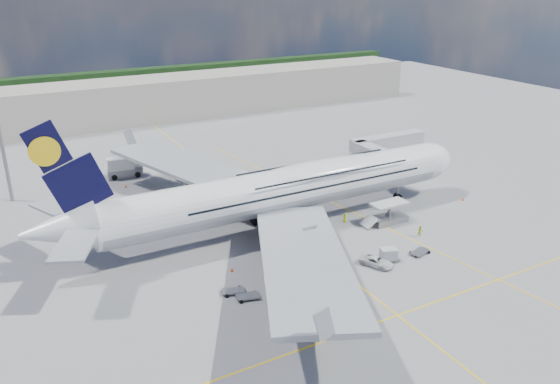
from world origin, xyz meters
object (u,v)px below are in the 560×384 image
dolly_nose_near (388,254)px  crew_tug (334,271)px  cone_wing_right_inner (232,270)px  cone_tail (55,262)px  airliner (285,189)px  dolly_nose_far (420,252)px  cone_wing_right_outer (304,292)px  cargo_loader (388,216)px  crew_van (345,218)px  jet_bridge (383,148)px  cone_nose (463,199)px  crew_loader (420,231)px  catering_truck_inner (187,198)px  light_mast (0,134)px  dolly_back (248,296)px  service_van (376,262)px  crew_wing (292,261)px  catering_truck_outer (124,168)px  cone_wing_left_outer (126,186)px  crew_nose (381,205)px  dolly_row_c (300,273)px  cone_wing_left_inner (224,193)px  dolly_row_b (307,300)px  baggage_tug (286,312)px  dolly_row_a (233,291)px

dolly_nose_near → crew_tug: 9.82m
crew_tug → cone_wing_right_inner: crew_tug is taller
dolly_nose_near → cone_tail: size_ratio=7.54×
cone_tail → airliner: bearing=-7.8°
dolly_nose_far → cone_wing_right_outer: size_ratio=6.39×
cargo_loader → cone_wing_right_inner: bearing=-175.0°
dolly_nose_far → cone_wing_right_outer: bearing=166.4°
airliner → crew_van: (10.04, -3.58, -6.00)m
jet_bridge → crew_van: bearing=-143.3°
airliner → cone_nose: airliner is taller
dolly_nose_far → crew_van: crew_van is taller
crew_loader → cone_tail: (-54.28, 19.21, -0.74)m
jet_bridge → cargo_loader: 22.93m
airliner → cone_nose: 36.78m
dolly_nose_near → crew_loader: dolly_nose_near is taller
catering_truck_inner → cone_wing_right_inner: bearing=-99.2°
cargo_loader → cone_nose: 19.13m
dolly_nose_near → crew_loader: bearing=41.7°
airliner → light_mast: size_ratio=3.10×
dolly_back → catering_truck_inner: (3.48, 33.56, 1.36)m
jet_bridge → airliner: bearing=-159.7°
cargo_loader → cone_tail: size_ratio=17.45×
service_van → crew_wing: 12.45m
light_mast → catering_truck_outer: light_mast is taller
airliner → cone_wing_left_outer: airliner is taller
dolly_nose_near → cone_nose: bearing=42.9°
jet_bridge → crew_tug: (-31.62, -29.21, -5.93)m
crew_loader → crew_tug: 20.16m
airliner → crew_nose: 19.90m
crew_tug → cone_wing_left_outer: (-17.40, 49.89, -0.64)m
dolly_row_c → cone_wing_left_inner: bearing=65.4°
cone_nose → dolly_row_b: bearing=-160.7°
baggage_tug → crew_nose: (31.83, 21.42, 0.10)m
airliner → light_mast: (-40.26, 35.00, 6.34)m
dolly_nose_near → cone_wing_right_inner: size_ratio=6.02×
jet_bridge → light_mast: size_ratio=0.74×
crew_van → cone_tail: size_ratio=3.56×
crew_loader → dolly_back: bearing=-150.1°
baggage_tug → catering_truck_outer: bearing=94.0°
dolly_back → cone_wing_left_outer: cone_wing_left_outer is taller
crew_nose → crew_van: crew_nose is taller
jet_bridge → dolly_nose_near: bearing=-126.8°
jet_bridge → crew_van: (-19.50, -14.51, -5.98)m
dolly_row_a → cone_wing_right_outer: size_ratio=6.18×
catering_truck_outer → cone_nose: (53.65, -44.18, -1.76)m
dolly_row_a → crew_tug: bearing=5.7°
cone_wing_left_outer → crew_loader: bearing=-51.0°
jet_bridge → catering_truck_outer: (-47.55, 26.99, -4.81)m
dolly_back → service_van: size_ratio=0.70×
crew_loader → crew_wing: size_ratio=1.19×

